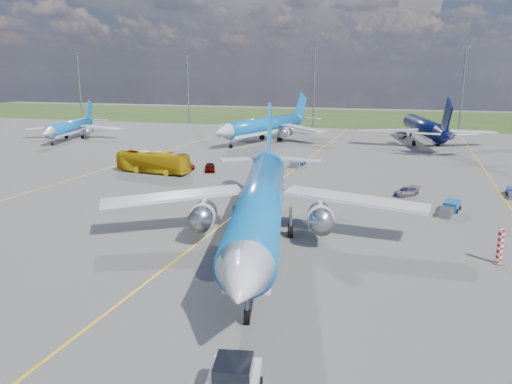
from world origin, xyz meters
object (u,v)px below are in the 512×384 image
(warning_post, at_px, (500,246))
(service_car_a, at_px, (210,167))
(baggage_tug_w, at_px, (450,208))
(main_airliner, at_px, (261,246))
(bg_jet_nw, at_px, (71,139))
(service_car_b, at_px, (182,166))
(service_car_c, at_px, (406,191))
(bg_jet_n, at_px, (423,144))
(bg_jet_nnw, at_px, (265,141))
(apron_bus, at_px, (153,162))
(baggage_tug_c, at_px, (298,163))

(warning_post, height_order, service_car_a, warning_post)
(baggage_tug_w, bearing_deg, main_airliner, -120.64)
(bg_jet_nw, distance_m, service_car_b, 50.97)
(service_car_c, bearing_deg, bg_jet_n, 125.57)
(main_airliner, bearing_deg, service_car_a, 106.20)
(bg_jet_nnw, relative_size, baggage_tug_w, 7.45)
(apron_bus, relative_size, service_car_c, 3.20)
(bg_jet_nnw, xyz_separation_m, baggage_tug_w, (37.86, -53.10, 0.55))
(bg_jet_nnw, distance_m, service_car_c, 56.62)
(bg_jet_nw, distance_m, service_car_a, 55.27)
(main_airliner, bearing_deg, baggage_tug_c, 84.49)
(bg_jet_nnw, distance_m, baggage_tug_c, 32.42)
(warning_post, relative_size, baggage_tug_w, 0.55)
(bg_jet_nw, bearing_deg, service_car_a, -46.18)
(warning_post, height_order, service_car_c, warning_post)
(bg_jet_nw, distance_m, baggage_tug_w, 93.73)
(bg_jet_nw, xyz_separation_m, baggage_tug_w, (83.61, -42.36, 0.55))
(bg_jet_nw, xyz_separation_m, apron_bus, (39.81, -31.51, 1.74))
(bg_jet_nw, xyz_separation_m, service_car_c, (78.72, -35.29, 0.57))
(baggage_tug_c, bearing_deg, bg_jet_nnw, 119.96)
(bg_jet_nnw, bearing_deg, baggage_tug_c, -47.34)
(apron_bus, bearing_deg, bg_jet_nw, 58.32)
(apron_bus, height_order, service_car_b, apron_bus)
(baggage_tug_w, distance_m, baggage_tug_c, 33.53)
(bg_jet_nnw, height_order, baggage_tug_w, bg_jet_nnw)
(bg_jet_n, bearing_deg, main_airliner, 67.30)
(main_airliner, relative_size, apron_bus, 3.55)
(bg_jet_n, relative_size, service_car_c, 10.61)
(warning_post, bearing_deg, service_car_b, 145.21)
(bg_jet_nw, relative_size, bg_jet_nnw, 0.81)
(warning_post, height_order, service_car_b, warning_post)
(main_airliner, bearing_deg, bg_jet_n, 65.30)
(bg_jet_nw, bearing_deg, apron_bus, -54.63)
(bg_jet_nw, distance_m, service_car_c, 86.27)
(apron_bus, relative_size, baggage_tug_c, 2.41)
(baggage_tug_c, bearing_deg, bg_jet_n, 62.62)
(main_airliner, distance_m, service_car_a, 36.97)
(service_car_c, bearing_deg, bg_jet_nw, -165.93)
(bg_jet_nw, xyz_separation_m, bg_jet_n, (81.14, 17.00, 0.00))
(bg_jet_n, xyz_separation_m, baggage_tug_w, (2.48, -59.35, 0.55))
(apron_bus, distance_m, service_car_c, 39.12)
(bg_jet_n, distance_m, apron_bus, 63.75)
(warning_post, height_order, bg_jet_nnw, bg_jet_nnw)
(service_car_c, bearing_deg, service_car_b, -154.13)
(bg_jet_nw, bearing_deg, service_car_c, -40.42)
(bg_jet_n, height_order, baggage_tug_c, bg_jet_n)
(warning_post, height_order, baggage_tug_w, warning_post)
(service_car_a, bearing_deg, apron_bus, -176.22)
(bg_jet_nw, xyz_separation_m, service_car_a, (47.90, -27.55, 0.68))
(baggage_tug_c, bearing_deg, service_car_a, -139.92)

